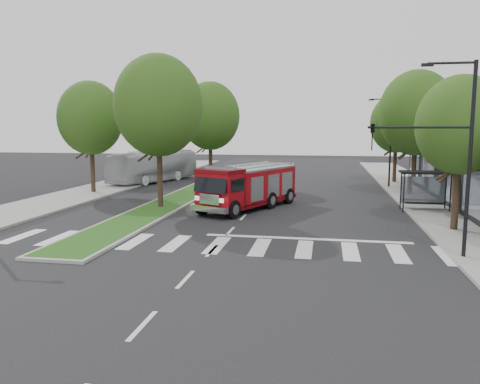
{
  "coord_description": "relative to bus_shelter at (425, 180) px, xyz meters",
  "views": [
    {
      "loc": [
        4.82,
        -23.5,
        5.37
      ],
      "look_at": [
        0.14,
        2.12,
        1.8
      ],
      "focal_mm": 35.0,
      "sensor_mm": 36.0,
      "label": 1
    }
  ],
  "objects": [
    {
      "name": "fire_engine",
      "position": [
        -11.37,
        -1.18,
        -0.57
      ],
      "size": [
        6.02,
        9.13,
        3.07
      ],
      "rotation": [
        0.0,
        0.0,
        -0.42
      ],
      "color": "#570409",
      "rests_on": "ground"
    },
    {
      "name": "city_bus",
      "position": [
        -23.2,
        12.76,
        -0.46
      ],
      "size": [
        5.97,
        11.61,
        3.16
      ],
      "primitive_type": "imported",
      "rotation": [
        0.0,
        0.0,
        -0.31
      ],
      "color": "silver",
      "rests_on": "ground"
    },
    {
      "name": "sidewalk_left",
      "position": [
        -25.7,
        1.85,
        -1.96
      ],
      "size": [
        5.0,
        80.0,
        0.15
      ],
      "primitive_type": "cube",
      "color": "gray",
      "rests_on": "ground"
    },
    {
      "name": "streetlight_right_near",
      "position": [
        -1.59,
        -11.65,
        2.63
      ],
      "size": [
        4.08,
        0.22,
        8.0
      ],
      "color": "black",
      "rests_on": "ground"
    },
    {
      "name": "median",
      "position": [
        -17.2,
        9.85,
        -1.96
      ],
      "size": [
        3.0,
        50.0,
        0.15
      ],
      "color": "gray",
      "rests_on": "ground"
    },
    {
      "name": "bus_shelter",
      "position": [
        0.0,
        0.0,
        0.0
      ],
      "size": [
        3.2,
        1.6,
        2.61
      ],
      "color": "black",
      "rests_on": "ground"
    },
    {
      "name": "tree_left_mid",
      "position": [
        -25.2,
        3.85,
        4.12
      ],
      "size": [
        5.2,
        5.2,
        9.16
      ],
      "color": "black",
      "rests_on": "ground"
    },
    {
      "name": "sidewalk_right",
      "position": [
        1.3,
        1.85,
        -1.96
      ],
      "size": [
        5.0,
        80.0,
        0.15
      ],
      "primitive_type": "cube",
      "color": "gray",
      "rests_on": "ground"
    },
    {
      "name": "tree_right_far",
      "position": [
        0.3,
        15.85,
        3.8
      ],
      "size": [
        5.0,
        5.0,
        8.73
      ],
      "color": "black",
      "rests_on": "ground"
    },
    {
      "name": "tree_right_mid",
      "position": [
        0.3,
        5.85,
        4.45
      ],
      "size": [
        5.6,
        5.6,
        9.72
      ],
      "color": "black",
      "rests_on": "ground"
    },
    {
      "name": "tree_right_near",
      "position": [
        0.3,
        -6.15,
        3.47
      ],
      "size": [
        4.4,
        4.4,
        8.05
      ],
      "color": "black",
      "rests_on": "ground"
    },
    {
      "name": "streetlight_right_far",
      "position": [
        -0.85,
        11.85,
        2.44
      ],
      "size": [
        2.11,
        0.2,
        8.0
      ],
      "color": "black",
      "rests_on": "ground"
    },
    {
      "name": "ground",
      "position": [
        -11.2,
        -8.15,
        -2.04
      ],
      "size": [
        140.0,
        140.0,
        0.0
      ],
      "primitive_type": "plane",
      "color": "black",
      "rests_on": "ground"
    },
    {
      "name": "tree_median_near",
      "position": [
        -17.2,
        -2.15,
        4.77
      ],
      "size": [
        5.8,
        5.8,
        10.16
      ],
      "color": "black",
      "rests_on": "ground"
    },
    {
      "name": "tree_median_far",
      "position": [
        -17.2,
        11.85,
        4.45
      ],
      "size": [
        5.6,
        5.6,
        9.72
      ],
      "color": "black",
      "rests_on": "ground"
    }
  ]
}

